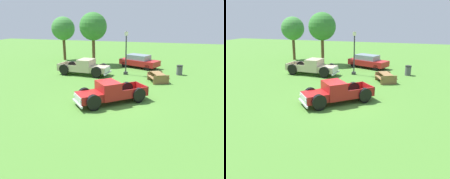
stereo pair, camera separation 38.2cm
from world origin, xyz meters
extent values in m
plane|color=#477A2D|center=(0.00, 0.00, 0.00)|extent=(80.00, 80.00, 0.00)
cube|color=maroon|center=(-1.31, -1.06, 0.63)|extent=(2.04, 2.04, 0.53)
cube|color=silver|center=(-1.86, -1.56, 0.63)|extent=(0.92, 1.01, 0.44)
sphere|color=silver|center=(-1.45, -1.97, 0.65)|extent=(0.19, 0.19, 0.19)
sphere|color=silver|center=(-2.23, -1.11, 0.65)|extent=(0.19, 0.19, 0.19)
cube|color=maroon|center=(-0.32, -0.16, 0.91)|extent=(2.00, 2.02, 1.10)
cube|color=#8C9EA8|center=(-0.75, -0.55, 1.16)|extent=(0.96, 1.05, 0.48)
cube|color=maroon|center=(0.89, 0.93, 0.41)|extent=(2.56, 2.54, 0.10)
cube|color=maroon|center=(1.40, 0.37, 0.72)|extent=(1.54, 1.41, 0.53)
cube|color=maroon|center=(0.38, 1.50, 0.72)|extent=(1.54, 1.41, 0.53)
cube|color=maroon|center=(1.61, 1.58, 0.72)|extent=(1.13, 1.24, 0.53)
cylinder|color=black|center=(-0.77, -1.66, 0.36)|extent=(0.68, 0.64, 0.73)
cylinder|color=#B7B7BC|center=(-0.76, -1.66, 0.36)|extent=(0.37, 0.37, 0.29)
cylinder|color=black|center=(-0.77, -1.66, 0.55)|extent=(0.86, 0.82, 0.92)
cylinder|color=black|center=(-1.85, -0.47, 0.36)|extent=(0.68, 0.64, 0.73)
cylinder|color=#B7B7BC|center=(-1.86, -0.46, 0.36)|extent=(0.37, 0.37, 0.29)
cylinder|color=black|center=(-1.85, -0.47, 0.55)|extent=(0.86, 0.82, 0.92)
cylinder|color=black|center=(1.61, 0.50, 0.36)|extent=(0.68, 0.64, 0.73)
cylinder|color=#B7B7BC|center=(1.61, 0.49, 0.36)|extent=(0.37, 0.37, 0.29)
cylinder|color=black|center=(1.61, 0.50, 0.55)|extent=(0.86, 0.82, 0.92)
cylinder|color=black|center=(0.53, 1.69, 0.36)|extent=(0.68, 0.64, 0.73)
cylinder|color=#B7B7BC|center=(0.52, 1.70, 0.36)|extent=(0.37, 0.37, 0.29)
cylinder|color=black|center=(0.53, 1.69, 0.55)|extent=(0.86, 0.82, 0.92)
cube|color=silver|center=(-1.88, -1.58, 0.33)|extent=(1.24, 1.36, 0.11)
cube|color=#C6B793|center=(-3.24, 6.75, 0.67)|extent=(1.62, 1.64, 0.56)
cube|color=silver|center=(-2.46, 6.71, 0.67)|extent=(0.15, 1.39, 0.47)
sphere|color=silver|center=(-2.44, 7.32, 0.69)|extent=(0.20, 0.20, 0.20)
sphere|color=silver|center=(-2.52, 6.09, 0.69)|extent=(0.20, 0.20, 0.20)
cube|color=#C6B793|center=(-4.67, 6.84, 0.97)|extent=(1.43, 1.78, 1.17)
cube|color=#8C9EA8|center=(-4.05, 6.80, 1.23)|extent=(0.13, 1.47, 0.51)
cube|color=#C6B793|center=(-6.39, 6.95, 0.44)|extent=(2.24, 1.83, 0.10)
cube|color=#C6B793|center=(-6.34, 7.76, 0.77)|extent=(2.14, 0.21, 0.56)
cube|color=#C6B793|center=(-6.44, 6.14, 0.77)|extent=(2.14, 0.21, 0.56)
cube|color=#C6B793|center=(-7.42, 7.01, 0.77)|extent=(0.19, 1.70, 0.56)
cylinder|color=black|center=(-3.19, 7.61, 0.39)|extent=(0.79, 0.27, 0.77)
cylinder|color=#B7B7BC|center=(-3.19, 7.62, 0.39)|extent=(0.32, 0.26, 0.31)
cylinder|color=black|center=(-3.19, 7.61, 0.58)|extent=(0.99, 0.34, 0.98)
cylinder|color=black|center=(-3.30, 5.90, 0.39)|extent=(0.79, 0.27, 0.77)
cylinder|color=#B7B7BC|center=(-3.30, 5.89, 0.39)|extent=(0.32, 0.26, 0.31)
cylinder|color=black|center=(-3.30, 5.90, 0.58)|extent=(0.99, 0.34, 0.98)
cylinder|color=black|center=(-6.59, 7.82, 0.39)|extent=(0.79, 0.27, 0.77)
cylinder|color=#B7B7BC|center=(-6.59, 7.83, 0.39)|extent=(0.32, 0.26, 0.31)
cylinder|color=black|center=(-6.59, 7.82, 0.58)|extent=(0.99, 0.34, 0.98)
cylinder|color=black|center=(-6.70, 6.11, 0.39)|extent=(0.79, 0.27, 0.77)
cylinder|color=#B7B7BC|center=(-6.70, 6.10, 0.39)|extent=(0.32, 0.26, 0.31)
cylinder|color=black|center=(-6.70, 6.11, 0.58)|extent=(0.99, 0.34, 0.98)
cube|color=silver|center=(-2.42, 6.70, 0.35)|extent=(0.22, 1.86, 0.12)
cube|color=#B21E1E|center=(-0.23, 11.68, 0.61)|extent=(4.71, 3.29, 0.59)
cube|color=#7F939E|center=(-0.37, 11.74, 1.18)|extent=(2.82, 2.31, 0.54)
cylinder|color=black|center=(1.44, 11.86, 0.32)|extent=(0.66, 0.42, 0.63)
cylinder|color=black|center=(0.84, 10.39, 0.32)|extent=(0.66, 0.42, 0.63)
cylinder|color=black|center=(-1.31, 12.97, 0.32)|extent=(0.66, 0.42, 0.63)
cylinder|color=black|center=(-1.90, 11.50, 0.32)|extent=(0.66, 0.42, 0.63)
cube|color=#2D2D33|center=(-1.00, 8.13, 0.12)|extent=(0.36, 0.36, 0.25)
cylinder|color=#2D2D33|center=(-1.00, 8.13, 2.01)|extent=(0.12, 0.12, 3.53)
cube|color=#F2EACC|center=(-1.00, 8.13, 3.96)|extent=(0.28, 0.28, 0.36)
cone|color=#2D2D33|center=(-1.00, 8.13, 4.14)|extent=(0.32, 0.32, 0.14)
cube|color=olive|center=(2.33, 6.18, 0.75)|extent=(1.50, 1.97, 0.06)
cube|color=olive|center=(2.87, 6.43, 0.45)|extent=(1.03, 1.74, 0.05)
cube|color=olive|center=(1.79, 5.92, 0.45)|extent=(1.03, 1.74, 0.05)
cube|color=olive|center=(2.68, 5.45, 0.38)|extent=(1.30, 0.68, 0.75)
cube|color=olive|center=(1.99, 6.90, 0.38)|extent=(1.30, 0.68, 0.75)
cylinder|color=#4C4C51|center=(4.13, 9.37, 0.42)|extent=(0.56, 0.56, 0.85)
cylinder|color=black|center=(4.13, 9.37, 0.90)|extent=(0.59, 0.59, 0.10)
cylinder|color=brown|center=(-10.66, 14.06, 1.48)|extent=(0.36, 0.36, 2.95)
sphere|color=#3D7F38|center=(-10.66, 14.06, 4.07)|extent=(2.98, 2.98, 2.98)
cylinder|color=brown|center=(-5.86, 12.20, 1.62)|extent=(0.36, 0.36, 3.23)
sphere|color=#33752D|center=(-5.86, 12.20, 4.43)|extent=(3.20, 3.20, 3.20)
camera|label=1|loc=(3.91, -14.02, 5.43)|focal=37.39mm
camera|label=2|loc=(4.28, -13.91, 5.43)|focal=37.39mm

